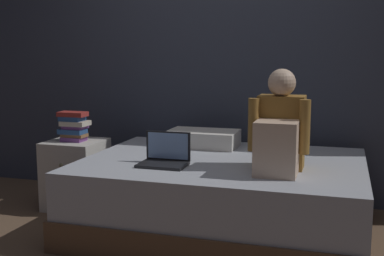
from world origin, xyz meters
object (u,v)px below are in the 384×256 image
(bed, at_px, (223,196))
(laptop, at_px, (165,157))
(book_stack, at_px, (74,126))
(clothes_pile, at_px, (180,139))
(pillow, at_px, (203,138))
(nightstand, at_px, (76,174))
(person_sitting, at_px, (279,132))

(bed, height_order, laptop, laptop)
(book_stack, xyz_separation_m, clothes_pile, (0.83, 0.25, -0.11))
(pillow, xyz_separation_m, book_stack, (-1.02, -0.27, 0.10))
(clothes_pile, bearing_deg, bed, -42.54)
(nightstand, bearing_deg, laptop, -25.77)
(laptop, distance_m, pillow, 0.73)
(pillow, bearing_deg, bed, -58.60)
(clothes_pile, bearing_deg, person_sitting, -35.95)
(bed, height_order, nightstand, nightstand)
(laptop, bearing_deg, bed, 39.23)
(nightstand, bearing_deg, bed, -8.19)
(person_sitting, xyz_separation_m, laptop, (-0.76, -0.06, -0.20))
(clothes_pile, bearing_deg, pillow, 7.07)
(laptop, xyz_separation_m, book_stack, (-0.96, 0.45, 0.11))
(person_sitting, height_order, clothes_pile, person_sitting)
(clothes_pile, bearing_deg, laptop, -79.87)
(pillow, relative_size, clothes_pile, 2.50)
(pillow, height_order, clothes_pile, pillow)
(nightstand, height_order, clothes_pile, clothes_pile)
(laptop, bearing_deg, pillow, 84.94)
(bed, xyz_separation_m, person_sitting, (0.42, -0.22, 0.52))
(bed, bearing_deg, person_sitting, -27.19)
(bed, relative_size, clothes_pile, 8.94)
(bed, height_order, book_stack, book_stack)
(pillow, bearing_deg, nightstand, -165.62)
(nightstand, xyz_separation_m, book_stack, (0.00, -0.01, 0.41))
(book_stack, bearing_deg, laptop, -25.25)
(bed, relative_size, laptop, 6.25)
(bed, distance_m, pillow, 0.62)
(book_stack, bearing_deg, nightstand, 92.55)
(person_sitting, bearing_deg, pillow, 136.26)
(pillow, distance_m, clothes_pile, 0.19)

